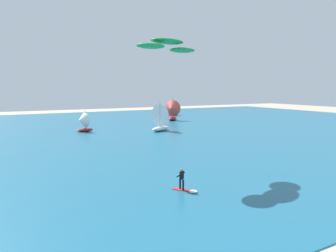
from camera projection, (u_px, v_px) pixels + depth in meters
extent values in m
cube|color=#1E607F|center=(81.00, 132.00, 53.04)|extent=(160.00, 90.00, 0.10)
cube|color=white|center=(321.00, 246.00, 14.94)|extent=(64.19, 2.20, 0.01)
cube|color=red|center=(182.00, 190.00, 22.83)|extent=(1.17, 1.40, 0.05)
cylinder|color=black|center=(183.00, 185.00, 22.59)|extent=(0.14, 0.14, 0.80)
cylinder|color=black|center=(180.00, 183.00, 22.96)|extent=(0.14, 0.14, 0.80)
cube|color=black|center=(182.00, 175.00, 22.69)|extent=(0.42, 0.39, 0.60)
sphere|color=#9E7051|center=(182.00, 170.00, 22.64)|extent=(0.22, 0.22, 0.22)
cylinder|color=black|center=(180.00, 175.00, 22.52)|extent=(0.36, 0.46, 0.39)
cylinder|color=black|center=(182.00, 174.00, 22.91)|extent=(0.36, 0.46, 0.39)
ellipsoid|color=white|center=(193.00, 191.00, 22.40)|extent=(0.92, 0.89, 0.08)
ellipsoid|color=#198C3F|center=(167.00, 41.00, 27.85)|extent=(4.22, 3.27, 0.43)
ellipsoid|color=#198C3F|center=(151.00, 46.00, 26.42)|extent=(3.28, 2.96, 0.43)
ellipsoid|color=#198C3F|center=(182.00, 50.00, 29.43)|extent=(3.28, 2.96, 0.43)
ellipsoid|color=navy|center=(172.00, 114.00, 85.62)|extent=(3.10, 3.80, 0.70)
cylinder|color=silver|center=(172.00, 106.00, 85.43)|extent=(0.12, 0.12, 3.71)
cone|color=#3F72CC|center=(174.00, 107.00, 85.06)|extent=(3.50, 3.06, 3.12)
ellipsoid|color=maroon|center=(85.00, 130.00, 53.56)|extent=(3.40, 2.14, 0.60)
cylinder|color=silver|center=(85.00, 119.00, 53.43)|extent=(0.10, 0.10, 3.22)
cone|color=white|center=(82.00, 120.00, 52.93)|extent=(2.25, 3.02, 2.70)
ellipsoid|color=silver|center=(161.00, 129.00, 54.36)|extent=(4.80, 3.45, 0.86)
cylinder|color=silver|center=(160.00, 114.00, 53.84)|extent=(0.14, 0.14, 4.58)
cone|color=white|center=(163.00, 115.00, 54.68)|extent=(3.51, 4.34, 3.85)
ellipsoid|color=maroon|center=(173.00, 118.00, 72.60)|extent=(4.28, 4.41, 0.86)
cylinder|color=silver|center=(173.00, 107.00, 72.47)|extent=(0.14, 0.14, 4.57)
cone|color=#D84C3F|center=(172.00, 108.00, 71.54)|extent=(4.17, 4.09, 3.84)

